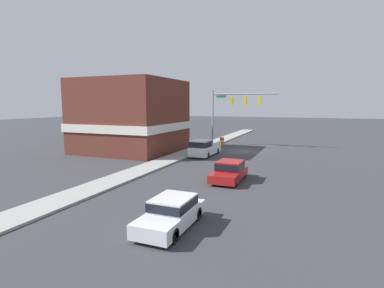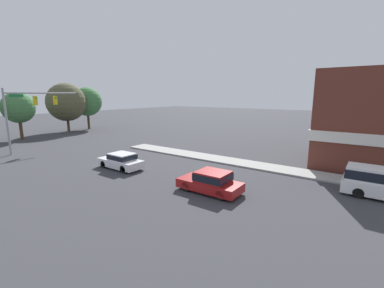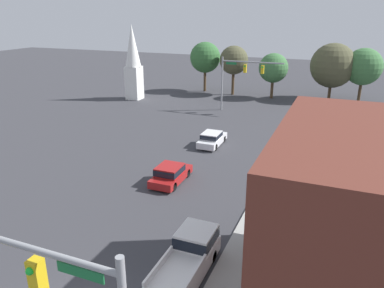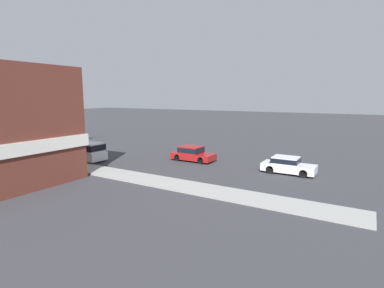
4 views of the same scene
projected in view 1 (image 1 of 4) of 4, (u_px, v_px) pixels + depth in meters
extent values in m
plane|color=#38383D|center=(243.00, 151.00, 36.38)|extent=(200.00, 200.00, 0.00)
cube|color=#9E9E99|center=(199.00, 148.00, 38.54)|extent=(2.40, 60.00, 0.14)
cylinder|color=gray|center=(213.00, 118.00, 41.65)|extent=(0.22, 0.22, 7.54)
cylinder|color=gray|center=(244.00, 94.00, 39.57)|extent=(8.70, 0.18, 0.18)
cube|color=gold|center=(232.00, 101.00, 40.32)|extent=(0.36, 0.36, 1.05)
sphere|color=green|center=(232.00, 98.00, 40.46)|extent=(0.22, 0.22, 0.22)
cube|color=gold|center=(245.00, 101.00, 39.61)|extent=(0.36, 0.36, 1.05)
sphere|color=green|center=(246.00, 98.00, 39.75)|extent=(0.22, 0.22, 0.22)
cube|color=gold|center=(260.00, 101.00, 38.90)|extent=(0.36, 0.36, 1.05)
sphere|color=green|center=(260.00, 98.00, 39.04)|extent=(0.22, 0.22, 0.22)
cube|color=#196B38|center=(221.00, 96.00, 40.80)|extent=(1.40, 0.04, 0.30)
cylinder|color=black|center=(236.00, 182.00, 20.85)|extent=(0.22, 0.66, 0.66)
cylinder|color=black|center=(212.00, 179.00, 21.51)|extent=(0.22, 0.66, 0.66)
cylinder|color=black|center=(244.00, 174.00, 23.31)|extent=(0.22, 0.66, 0.66)
cylinder|color=black|center=(223.00, 172.00, 23.96)|extent=(0.22, 0.66, 0.66)
cube|color=maroon|center=(229.00, 174.00, 22.39)|extent=(1.94, 4.32, 0.60)
cube|color=maroon|center=(230.00, 165.00, 22.54)|extent=(1.79, 2.07, 0.68)
cube|color=black|center=(230.00, 165.00, 22.54)|extent=(1.81, 2.16, 0.48)
cylinder|color=black|center=(174.00, 236.00, 12.32)|extent=(0.22, 0.66, 0.66)
cylinder|color=black|center=(140.00, 229.00, 12.92)|extent=(0.22, 0.66, 0.66)
cylinder|color=black|center=(197.00, 214.00, 14.77)|extent=(0.22, 0.66, 0.66)
cylinder|color=black|center=(168.00, 209.00, 15.38)|extent=(0.22, 0.66, 0.66)
cube|color=silver|center=(171.00, 217.00, 13.82)|extent=(1.82, 4.33, 0.64)
cube|color=silver|center=(173.00, 203.00, 13.98)|extent=(1.68, 2.08, 0.58)
cube|color=black|center=(173.00, 203.00, 13.98)|extent=(1.69, 2.16, 0.40)
cylinder|color=black|center=(208.00, 155.00, 31.72)|extent=(0.22, 0.66, 0.66)
cylinder|color=black|center=(192.00, 154.00, 32.39)|extent=(0.22, 0.66, 0.66)
cylinder|color=black|center=(217.00, 151.00, 34.79)|extent=(0.22, 0.66, 0.66)
cylinder|color=black|center=(203.00, 150.00, 35.46)|extent=(0.22, 0.66, 0.66)
cube|color=white|center=(205.00, 150.00, 33.55)|extent=(1.98, 5.41, 0.85)
cube|color=white|center=(201.00, 144.00, 32.09)|extent=(1.88, 2.06, 0.85)
cube|color=black|center=(201.00, 144.00, 32.09)|extent=(1.90, 2.14, 0.60)
cube|color=white|center=(216.00, 144.00, 34.20)|extent=(0.12, 3.06, 0.35)
cube|color=white|center=(201.00, 143.00, 34.91)|extent=(0.12, 3.06, 0.35)
cylinder|color=orange|center=(222.00, 142.00, 41.45)|extent=(0.59, 0.59, 1.13)
cylinder|color=white|center=(222.00, 141.00, 41.44)|extent=(0.61, 0.61, 0.20)
cube|color=brown|center=(131.00, 116.00, 36.39)|extent=(10.85, 10.88, 8.59)
cube|color=silver|center=(131.00, 126.00, 36.55)|extent=(11.15, 11.18, 0.90)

